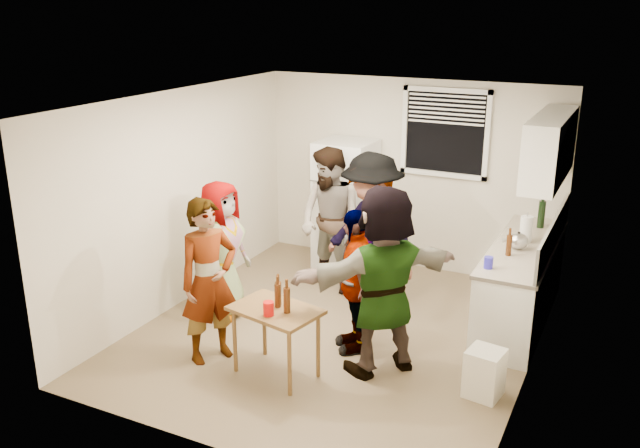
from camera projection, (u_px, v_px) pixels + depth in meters
The scene contains 23 objects.
room at pixel (337, 332), 7.34m from camera, with size 4.00×4.50×2.50m, color beige, non-canonical shape.
window at pixel (445, 133), 8.45m from camera, with size 1.12×0.10×1.06m, color white, non-canonical shape.
refrigerator at pixel (346, 204), 8.99m from camera, with size 0.70×0.70×1.70m, color white.
counter_lower at pixel (521, 285), 7.47m from camera, with size 0.60×2.20×0.86m, color white.
countertop at pixel (524, 247), 7.33m from camera, with size 0.64×2.22×0.04m, color #BFB19C.
backsplash at pixel (554, 233), 7.15m from camera, with size 0.03×2.20×0.36m, color beige.
upper_cabinets at pixel (550, 148), 7.11m from camera, with size 0.34×1.60×0.70m, color white.
kettle at pixel (517, 249), 7.23m from camera, with size 0.24×0.20×0.20m, color silver, non-canonical shape.
paper_towel at pixel (525, 242), 7.44m from camera, with size 0.13×0.13×0.29m, color white.
wine_bottle at pixel (540, 228), 7.90m from camera, with size 0.08×0.08×0.32m, color black.
beer_bottle_counter at pixel (508, 255), 7.03m from camera, with size 0.06×0.06×0.22m, color #47230C.
blue_cup at pixel (488, 268), 6.69m from camera, with size 0.09×0.09×0.12m, color #2C26C4.
picture_frame at pixel (553, 229), 7.61m from camera, with size 0.02×0.19×0.16m, color gold.
trash_bin at pixel (485, 371), 6.09m from camera, with size 0.31×0.31×0.45m, color silver.
serving_table at pixel (277, 373), 6.52m from camera, with size 0.81×0.54×0.69m, color brown, non-canonical shape.
beer_bottle_table at pixel (287, 312), 6.23m from camera, with size 0.06×0.06×0.24m, color #47230C.
red_cup at pixel (269, 315), 6.17m from camera, with size 0.10×0.10×0.13m, color red.
guest_grey at pixel (225, 314), 7.76m from camera, with size 0.77×1.58×0.50m, color gray.
guest_stripe at pixel (213, 357), 6.83m from camera, with size 0.61×1.66×0.40m, color #141933.
guest_back_left at pixel (330, 289), 8.44m from camera, with size 0.87×1.78×0.68m, color brown.
guest_back_right at pixel (369, 311), 7.83m from camera, with size 1.21×1.87×0.69m, color #47474D.
guest_black at pixel (354, 347), 7.01m from camera, with size 0.88×1.50×0.37m, color black.
guest_orange at pixel (381, 368), 6.62m from camera, with size 1.72×1.86×0.55m, color #F8944D.
Camera 1 is at (2.75, -6.01, 3.41)m, focal length 38.00 mm.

